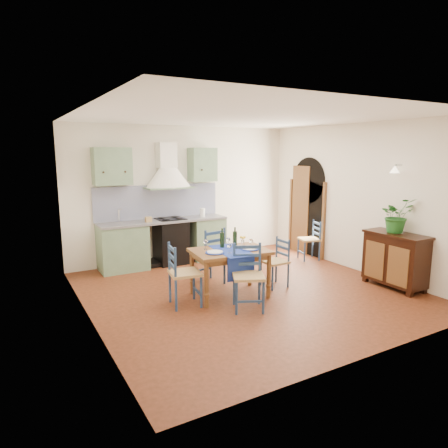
% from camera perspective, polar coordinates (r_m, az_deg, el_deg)
% --- Properties ---
extents(floor, '(5.00, 5.00, 0.00)m').
position_cam_1_polar(floor, '(6.72, 3.31, -9.47)').
color(floor, '#3F1E0D').
rests_on(floor, ground).
extents(back_wall, '(5.00, 0.96, 2.80)m').
position_cam_1_polar(back_wall, '(8.25, -8.05, 1.68)').
color(back_wall, white).
rests_on(back_wall, ground).
extents(right_wall, '(0.26, 5.00, 2.80)m').
position_cam_1_polar(right_wall, '(8.21, 17.15, 3.31)').
color(right_wall, white).
rests_on(right_wall, ground).
extents(left_wall, '(0.04, 5.00, 2.80)m').
position_cam_1_polar(left_wall, '(5.46, -19.17, 0.54)').
color(left_wall, white).
rests_on(left_wall, ground).
extents(ceiling, '(5.00, 5.00, 0.01)m').
position_cam_1_polar(ceiling, '(6.35, 3.58, 15.11)').
color(ceiling, white).
rests_on(ceiling, back_wall).
extents(dining_table, '(1.26, 0.97, 1.07)m').
position_cam_1_polar(dining_table, '(6.29, 0.91, -4.49)').
color(dining_table, brown).
rests_on(dining_table, ground).
extents(chair_near, '(0.59, 0.59, 0.95)m').
position_cam_1_polar(chair_near, '(5.84, 3.48, -7.44)').
color(chair_near, navy).
rests_on(chair_near, ground).
extents(chair_far, '(0.54, 0.54, 1.00)m').
position_cam_1_polar(chair_far, '(6.89, -2.10, -4.45)').
color(chair_far, navy).
rests_on(chair_far, ground).
extents(chair_left, '(0.50, 0.50, 0.95)m').
position_cam_1_polar(chair_left, '(5.98, -5.90, -7.10)').
color(chair_left, navy).
rests_on(chair_left, ground).
extents(chair_right, '(0.39, 0.39, 0.83)m').
position_cam_1_polar(chair_right, '(6.86, 7.44, -5.38)').
color(chair_right, navy).
rests_on(chair_right, ground).
extents(chair_spare, '(0.48, 0.48, 0.84)m').
position_cam_1_polar(chair_spare, '(8.67, 12.23, -2.19)').
color(chair_spare, navy).
rests_on(chair_spare, ground).
extents(sideboard, '(0.50, 1.05, 0.94)m').
position_cam_1_polar(sideboard, '(7.32, 23.25, -4.49)').
color(sideboard, black).
rests_on(sideboard, ground).
extents(potted_plant, '(0.61, 0.56, 0.58)m').
position_cam_1_polar(potted_plant, '(7.22, 23.43, 1.13)').
color(potted_plant, '#1D581D').
rests_on(potted_plant, sideboard).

